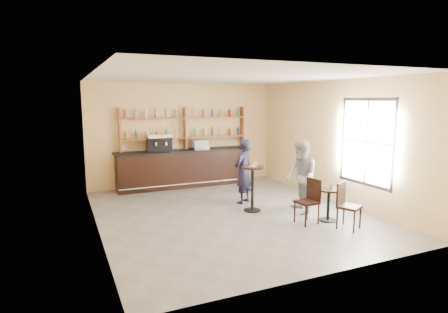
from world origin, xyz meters
name	(u,v)px	position (x,y,z in m)	size (l,w,h in m)	color
floor	(230,213)	(0.00, 0.00, 0.00)	(7.00, 7.00, 0.00)	gray
ceiling	(230,77)	(0.00, 0.00, 3.20)	(7.00, 7.00, 0.00)	white
wall_back	(184,134)	(0.00, 3.50, 1.60)	(7.00, 7.00, 0.00)	#FAD08E
wall_front	(329,174)	(0.00, -3.50, 1.60)	(7.00, 7.00, 0.00)	#FAD08E
wall_left	(95,154)	(-3.00, 0.00, 1.60)	(7.00, 7.00, 0.00)	#FAD08E
wall_right	(333,141)	(3.00, 0.00, 1.60)	(7.00, 7.00, 0.00)	#FAD08E
window_pane	(367,142)	(2.99, -1.20, 1.70)	(2.00, 2.00, 0.00)	white
window_frame	(366,142)	(2.99, -1.20, 1.70)	(0.04, 1.70, 2.10)	black
shelf_unit	(185,128)	(0.00, 3.37, 1.81)	(4.00, 0.26, 1.40)	brown
liquor_bottles	(185,123)	(0.00, 3.37, 1.98)	(3.68, 0.10, 1.00)	#8C5919
bar_counter	(185,168)	(-0.10, 3.15, 0.58)	(4.26, 0.83, 1.15)	black
espresso_machine	(159,143)	(-0.89, 3.15, 1.41)	(0.73, 0.47, 0.52)	black
pastry_case	(200,144)	(0.41, 3.15, 1.30)	(0.48, 0.39, 0.29)	silver
pedestal_table	(252,189)	(0.58, -0.05, 0.55)	(0.54, 0.54, 1.10)	black
napkin	(253,166)	(0.58, -0.05, 1.10)	(0.17, 0.17, 0.00)	white
donut	(253,166)	(0.59, -0.06, 1.12)	(0.11, 0.11, 0.04)	#E99255
cup_pedestal	(256,164)	(0.72, 0.05, 1.15)	(0.12, 0.12, 0.09)	white
man_main	(243,171)	(0.70, 0.69, 0.85)	(0.62, 0.40, 1.69)	black
cafe_table	(328,205)	(1.78, -1.40, 0.37)	(0.59, 0.59, 0.74)	black
cup_cafe	(331,186)	(1.83, -1.40, 0.79)	(0.11, 0.11, 0.10)	white
chair_west	(307,202)	(1.23, -1.35, 0.49)	(0.42, 0.42, 0.98)	black
chair_south	(349,206)	(1.83, -2.00, 0.49)	(0.42, 0.42, 0.97)	black
patron_second	(301,177)	(1.57, -0.62, 0.88)	(0.85, 0.66, 1.75)	gray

